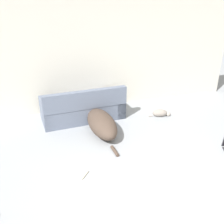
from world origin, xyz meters
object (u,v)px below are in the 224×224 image
Objects in this scene: couch at (83,108)px; dog at (101,123)px; book_cream at (81,174)px; cat at (161,113)px.

dog is (0.22, -0.77, -0.04)m from couch.
cat is at bearing 35.27° from book_cream.
couch reaches higher than cat.
cat reaches higher than book_cream.
couch is at bearing 14.18° from dog.
cat is (1.76, -0.45, -0.17)m from couch.
dog is at bearing 61.64° from book_cream.
dog reaches higher than book_cream.
book_cream is at bearing 73.68° from couch.
cat is at bearing 162.03° from couch.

